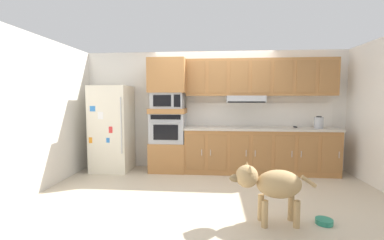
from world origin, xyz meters
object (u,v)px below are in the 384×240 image
(screwdriver, at_px, (296,127))
(microwave, at_px, (168,101))
(built_in_oven, at_px, (168,128))
(electric_kettle, at_px, (319,123))
(dog, at_px, (271,184))
(dog_food_bowl, at_px, (324,221))
(refrigerator, at_px, (112,128))

(screwdriver, bearing_deg, microwave, -178.60)
(built_in_oven, bearing_deg, screwdriver, 1.40)
(electric_kettle, height_order, dog, electric_kettle)
(microwave, relative_size, dog_food_bowl, 3.22)
(electric_kettle, xyz_separation_m, dog_food_bowl, (-0.71, -2.12, -1.00))
(refrigerator, height_order, microwave, refrigerator)
(dog_food_bowl, bearing_deg, microwave, 136.41)
(screwdriver, distance_m, dog_food_bowl, 2.42)
(built_in_oven, height_order, microwave, microwave)
(dog_food_bowl, bearing_deg, screwdriver, 81.92)
(refrigerator, xyz_separation_m, microwave, (1.17, 0.07, 0.58))
(dog_food_bowl, bearing_deg, built_in_oven, 136.41)
(dog, bearing_deg, refrigerator, -41.22)
(electric_kettle, bearing_deg, microwave, 179.09)
(screwdriver, bearing_deg, built_in_oven, -178.60)
(electric_kettle, bearing_deg, built_in_oven, 179.09)
(built_in_oven, distance_m, dog_food_bowl, 3.26)
(refrigerator, distance_m, electric_kettle, 4.16)
(screwdriver, relative_size, dog, 0.15)
(built_in_oven, distance_m, electric_kettle, 2.99)
(microwave, height_order, electric_kettle, microwave)
(dog_food_bowl, bearing_deg, refrigerator, 148.69)
(refrigerator, relative_size, dog_food_bowl, 8.80)
(built_in_oven, xyz_separation_m, dog_food_bowl, (2.27, -2.16, -0.87))
(refrigerator, relative_size, microwave, 2.73)
(microwave, distance_m, dog, 2.91)
(screwdriver, relative_size, electric_kettle, 0.63)
(refrigerator, distance_m, dog, 3.55)
(dog, distance_m, dog_food_bowl, 0.79)
(microwave, height_order, dog_food_bowl, microwave)
(refrigerator, xyz_separation_m, electric_kettle, (4.16, 0.02, 0.15))
(refrigerator, distance_m, screwdriver, 3.76)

